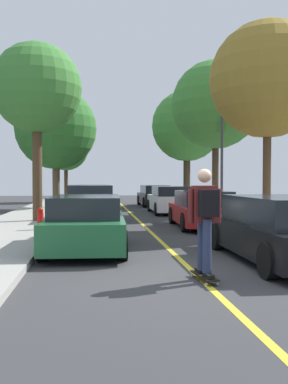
{
  "coord_description": "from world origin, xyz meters",
  "views": [
    {
      "loc": [
        -1.8,
        -7.34,
        1.7
      ],
      "look_at": [
        0.01,
        8.56,
        1.25
      ],
      "focal_mm": 40.41,
      "sensor_mm": 36.0,
      "label": 1
    }
  ],
  "objects_px": {
    "street_tree_left_nearest": "(37,89)",
    "fire_hydrant": "(40,219)",
    "parked_car_left_near": "(90,205)",
    "street_tree_left_far": "(66,148)",
    "street_tree_right_nearest": "(268,80)",
    "skateboard": "(204,276)",
    "street_tree_right_near": "(216,105)",
    "streetlamp": "(222,148)",
    "parked_car_right_far": "(171,200)",
    "parked_car_right_nearest": "(279,229)",
    "parked_car_right_farthest": "(154,196)",
    "street_tree_left_near": "(56,129)",
    "skateboarder": "(205,215)",
    "parked_car_right_near": "(202,209)",
    "parked_car_left_far": "(91,198)",
    "parked_car_left_nearest": "(86,223)",
    "street_tree_right_far": "(187,126)",
    "parked_car_left_farthest": "(92,195)"
  },
  "relations": [
    {
      "from": "parked_car_left_nearest",
      "to": "parked_car_left_far",
      "type": "xyz_separation_m",
      "value": [
        0.0,
        13.51,
        0.05
      ]
    },
    {
      "from": "parked_car_right_nearest",
      "to": "skateboarder",
      "type": "distance_m",
      "value": 2.56
    },
    {
      "from": "parked_car_left_near",
      "to": "fire_hydrant",
      "type": "xyz_separation_m",
      "value": [
        -1.5,
        -3.28,
        -0.24
      ]
    },
    {
      "from": "fire_hydrant",
      "to": "streetlamp",
      "type": "xyz_separation_m",
      "value": [
        7.27,
        4.74,
        2.62
      ]
    },
    {
      "from": "street_tree_left_near",
      "to": "street_tree_right_nearest",
      "type": "relative_size",
      "value": 0.98
    },
    {
      "from": "street_tree_left_nearest",
      "to": "streetlamp",
      "type": "distance_m",
      "value": 8.2
    },
    {
      "from": "street_tree_left_nearest",
      "to": "street_tree_right_nearest",
      "type": "height_order",
      "value": "street_tree_right_nearest"
    },
    {
      "from": "parked_car_right_near",
      "to": "streetlamp",
      "type": "relative_size",
      "value": 0.82
    },
    {
      "from": "street_tree_right_nearest",
      "to": "parked_car_right_far",
      "type": "bearing_deg",
      "value": 104.94
    },
    {
      "from": "parked_car_left_far",
      "to": "street_tree_left_far",
      "type": "distance_m",
      "value": 10.32
    },
    {
      "from": "parked_car_right_near",
      "to": "fire_hydrant",
      "type": "distance_m",
      "value": 5.66
    },
    {
      "from": "street_tree_right_near",
      "to": "parked_car_right_nearest",
      "type": "bearing_deg",
      "value": -99.55
    },
    {
      "from": "street_tree_left_near",
      "to": "skateboard",
      "type": "distance_m",
      "value": 18.96
    },
    {
      "from": "street_tree_right_far",
      "to": "skateboard",
      "type": "xyz_separation_m",
      "value": [
        -3.99,
        -19.93,
        -5.01
      ]
    },
    {
      "from": "parked_car_left_nearest",
      "to": "street_tree_right_far",
      "type": "distance_m",
      "value": 18.18
    },
    {
      "from": "parked_car_right_nearest",
      "to": "parked_car_right_farthest",
      "type": "xyz_separation_m",
      "value": [
        0.0,
        19.09,
        -0.01
      ]
    },
    {
      "from": "street_tree_left_nearest",
      "to": "fire_hydrant",
      "type": "relative_size",
      "value": 9.71
    },
    {
      "from": "parked_car_left_near",
      "to": "street_tree_left_far",
      "type": "height_order",
      "value": "street_tree_left_far"
    },
    {
      "from": "parked_car_right_far",
      "to": "fire_hydrant",
      "type": "distance_m",
      "value": 9.55
    },
    {
      "from": "parked_car_left_nearest",
      "to": "parked_car_left_near",
      "type": "relative_size",
      "value": 0.88
    },
    {
      "from": "parked_car_right_nearest",
      "to": "street_tree_left_far",
      "type": "relative_size",
      "value": 0.8
    },
    {
      "from": "parked_car_right_farthest",
      "to": "fire_hydrant",
      "type": "distance_m",
      "value": 14.93
    },
    {
      "from": "streetlamp",
      "to": "parked_car_right_near",
      "type": "bearing_deg",
      "value": -116.74
    },
    {
      "from": "parked_car_right_far",
      "to": "fire_hydrant",
      "type": "bearing_deg",
      "value": -125.33
    },
    {
      "from": "parked_car_left_far",
      "to": "parked_car_left_farthest",
      "type": "xyz_separation_m",
      "value": [
        -0.0,
        5.51,
        -0.04
      ]
    },
    {
      "from": "street_tree_right_near",
      "to": "street_tree_right_nearest",
      "type": "bearing_deg",
      "value": -90.0
    },
    {
      "from": "fire_hydrant",
      "to": "parked_car_left_nearest",
      "type": "bearing_deg",
      "value": -66.14
    },
    {
      "from": "parked_car_right_far",
      "to": "street_tree_left_near",
      "type": "bearing_deg",
      "value": 150.3
    },
    {
      "from": "parked_car_right_nearest",
      "to": "fire_hydrant",
      "type": "distance_m",
      "value": 7.6
    },
    {
      "from": "skateboard",
      "to": "street_tree_left_nearest",
      "type": "bearing_deg",
      "value": 112.14
    },
    {
      "from": "parked_car_right_near",
      "to": "street_tree_right_nearest",
      "type": "relative_size",
      "value": 0.61
    },
    {
      "from": "parked_car_right_far",
      "to": "street_tree_left_nearest",
      "type": "xyz_separation_m",
      "value": [
        -6.02,
        -4.64,
        4.5
      ]
    },
    {
      "from": "parked_car_left_far",
      "to": "parked_car_right_far",
      "type": "relative_size",
      "value": 0.92
    },
    {
      "from": "parked_car_left_farthest",
      "to": "skateboard",
      "type": "bearing_deg",
      "value": -84.82
    },
    {
      "from": "fire_hydrant",
      "to": "skateboarder",
      "type": "distance_m",
      "value": 7.67
    },
    {
      "from": "parked_car_left_far",
      "to": "street_tree_right_near",
      "type": "distance_m",
      "value": 8.34
    },
    {
      "from": "street_tree_left_nearest",
      "to": "skateboard",
      "type": "relative_size",
      "value": 7.91
    },
    {
      "from": "street_tree_left_nearest",
      "to": "street_tree_left_far",
      "type": "height_order",
      "value": "street_tree_left_nearest"
    },
    {
      "from": "parked_car_right_nearest",
      "to": "fire_hydrant",
      "type": "xyz_separation_m",
      "value": [
        -5.52,
        5.22,
        -0.19
      ]
    },
    {
      "from": "parked_car_left_nearest",
      "to": "parked_car_left_farthest",
      "type": "bearing_deg",
      "value": 90.0
    },
    {
      "from": "parked_car_right_farthest",
      "to": "streetlamp",
      "type": "height_order",
      "value": "streetlamp"
    },
    {
      "from": "street_tree_right_near",
      "to": "skateboarder",
      "type": "bearing_deg",
      "value": -106.53
    },
    {
      "from": "street_tree_left_near",
      "to": "skateboarder",
      "type": "xyz_separation_m",
      "value": [
        4.03,
        -18.0,
        -3.48
      ]
    },
    {
      "from": "street_tree_right_nearest",
      "to": "skateboard",
      "type": "xyz_separation_m",
      "value": [
        -3.99,
        -7.06,
        -4.99
      ]
    },
    {
      "from": "parked_car_left_far",
      "to": "street_tree_right_near",
      "type": "bearing_deg",
      "value": -30.1
    },
    {
      "from": "parked_car_left_near",
      "to": "skateboarder",
      "type": "distance_m",
      "value": 10.28
    },
    {
      "from": "parked_car_right_farthest",
      "to": "street_tree_left_nearest",
      "type": "xyz_separation_m",
      "value": [
        -6.02,
        -10.73,
        4.51
      ]
    },
    {
      "from": "street_tree_right_near",
      "to": "skateboard",
      "type": "bearing_deg",
      "value": -106.58
    },
    {
      "from": "parked_car_left_farthest",
      "to": "street_tree_left_far",
      "type": "height_order",
      "value": "street_tree_left_far"
    },
    {
      "from": "skateboard",
      "to": "parked_car_left_farthest",
      "type": "bearing_deg",
      "value": 95.18
    }
  ]
}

